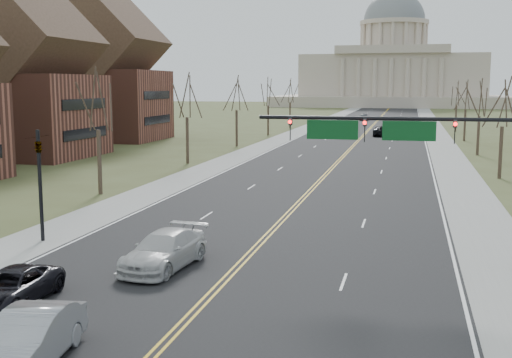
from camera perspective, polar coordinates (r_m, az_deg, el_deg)
The scene contains 26 objects.
road at distance 127.05m, azimuth 10.11°, elevation 4.47°, with size 20.00×380.00×0.01m, color black.
cross_road at distance 25.19m, azimuth -4.78°, elevation -10.96°, with size 120.00×14.00×0.01m, color black.
sidewalk_left at distance 128.32m, azimuth 4.74°, elevation 4.62°, with size 4.00×380.00×0.03m, color gray.
sidewalk_right at distance 126.90m, azimuth 15.54°, elevation 4.30°, with size 4.00×380.00×0.03m, color gray.
center_line at distance 127.04m, azimuth 10.11°, elevation 4.48°, with size 0.42×380.00×0.01m, color gold.
edge_line_left at distance 128.00m, azimuth 5.72°, elevation 4.59°, with size 0.15×380.00×0.01m, color silver.
edge_line_right at distance 126.84m, azimuth 14.55°, elevation 4.33°, with size 0.15×380.00×0.01m, color silver.
capitol at distance 266.63m, azimuth 12.05°, elevation 9.44°, with size 90.00×60.00×50.00m.
signal_mast at distance 30.16m, azimuth 13.31°, elevation 3.26°, with size 12.12×0.44×7.20m.
signal_left at distance 35.87m, azimuth -18.68°, elevation 0.53°, with size 0.32×0.36×6.00m.
tree_l_0 at distance 50.17m, azimuth -13.92°, elevation 6.53°, with size 3.96×3.96×9.00m.
tree_r_1 at distance 61.10m, azimuth 21.12°, elevation 6.14°, with size 3.74×3.74×8.50m.
tree_l_1 at distance 68.55m, azimuth -6.18°, elevation 7.15°, with size 3.96×3.96×9.00m.
tree_r_2 at distance 80.96m, azimuth 19.29°, elevation 6.64°, with size 3.74×3.74×8.50m.
tree_l_2 at distance 87.64m, azimuth -1.74°, elevation 7.45°, with size 3.96×3.96×9.00m.
tree_r_3 at distance 100.88m, azimuth 18.17°, elevation 6.94°, with size 3.74×3.74×8.50m.
tree_l_3 at distance 107.07m, azimuth 1.09°, elevation 7.61°, with size 3.96×3.96×9.00m.
tree_r_4 at distance 120.82m, azimuth 17.43°, elevation 7.14°, with size 3.74×3.74×8.50m.
tree_l_4 at distance 126.67m, azimuth 3.06°, elevation 7.72°, with size 3.96×3.96×9.00m.
bldg_left_mid at distance 79.52m, azimuth -19.88°, elevation 8.02°, with size 15.10×14.28×20.75m.
bldg_left_far at distance 101.36m, azimuth -13.34°, elevation 8.82°, with size 17.10×14.28×23.25m.
car_sb_inner_lead at distance 20.75m, azimuth -19.51°, elevation -13.28°, with size 1.76×5.04×1.66m, color #A0A3A8.
car_sb_outer_lead at distance 26.52m, azimuth -20.94°, elevation -8.96°, with size 2.22×4.81×1.34m, color black.
car_sb_inner_second at distance 29.80m, azimuth -8.17°, elevation -6.28°, with size 2.31×5.69×1.65m, color silver.
car_far_nb at distance 107.83m, azimuth 11.07°, elevation 4.22°, with size 2.73×5.92×1.64m, color black.
car_far_sb at distance 154.39m, azimuth 9.57°, elevation 5.46°, with size 1.96×4.88×1.66m, color #4D5055.
Camera 1 is at (7.54, -16.55, 8.32)m, focal length 45.00 mm.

